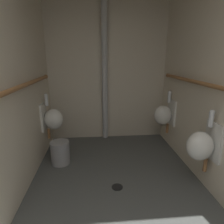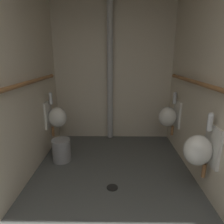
% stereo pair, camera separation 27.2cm
% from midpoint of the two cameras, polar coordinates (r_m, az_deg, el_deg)
% --- Properties ---
extents(floor, '(2.31, 3.69, 0.08)m').
position_cam_midpoint_polar(floor, '(2.44, 3.56, -24.85)').
color(floor, '#4C4F4C').
rests_on(floor, ground).
extents(wall_back, '(2.31, 0.06, 2.67)m').
position_cam_midpoint_polar(wall_back, '(3.67, 2.55, 12.55)').
color(wall_back, beige).
rests_on(wall_back, ground).
extents(urinal_left_mid, '(0.32, 0.30, 0.76)m').
position_cam_midpoint_polar(urinal_left_mid, '(3.30, -13.95, -1.38)').
color(urinal_left_mid, silver).
extents(urinal_right_mid, '(0.32, 0.30, 0.76)m').
position_cam_midpoint_polar(urinal_right_mid, '(2.37, 27.69, -9.81)').
color(urinal_right_mid, silver).
extents(urinal_right_far, '(0.32, 0.30, 0.76)m').
position_cam_midpoint_polar(urinal_right_far, '(3.42, 18.78, -1.17)').
color(urinal_right_far, silver).
extents(supply_pipe_left, '(0.06, 2.89, 0.06)m').
position_cam_midpoint_polar(supply_pipe_left, '(2.07, -25.83, 6.04)').
color(supply_pipe_left, '#936038').
extents(supply_pipe_right, '(0.06, 2.98, 0.06)m').
position_cam_midpoint_polar(supply_pipe_right, '(2.20, 32.43, 5.63)').
color(supply_pipe_right, '#936038').
extents(standpipe_back_wall, '(0.10, 0.10, 2.62)m').
position_cam_midpoint_polar(standpipe_back_wall, '(3.55, 1.65, 12.45)').
color(standpipe_back_wall, '#B2B2B2').
rests_on(standpipe_back_wall, ground).
extents(floor_drain, '(0.14, 0.14, 0.01)m').
position_cam_midpoint_polar(floor_drain, '(2.55, 3.34, -21.49)').
color(floor_drain, black).
rests_on(floor_drain, ground).
extents(waste_bin, '(0.28, 0.28, 0.35)m').
position_cam_midpoint_polar(waste_bin, '(3.08, -12.25, -11.05)').
color(waste_bin, gray).
rests_on(waste_bin, ground).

